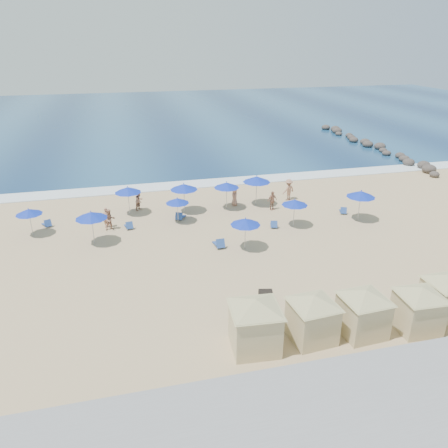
# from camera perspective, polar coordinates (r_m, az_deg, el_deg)

# --- Properties ---
(ground) EXTENTS (160.00, 160.00, 0.00)m
(ground) POSITION_cam_1_polar(r_m,az_deg,el_deg) (29.41, 3.80, -3.83)
(ground) COLOR tan
(ground) RESTS_ON ground
(ocean) EXTENTS (160.00, 80.00, 0.06)m
(ocean) POSITION_cam_1_polar(r_m,az_deg,el_deg) (81.39, -8.23, 13.63)
(ocean) COLOR navy
(ocean) RESTS_ON ground
(surf_line) EXTENTS (160.00, 2.50, 0.08)m
(surf_line) POSITION_cam_1_polar(r_m,az_deg,el_deg) (43.30, -2.38, 5.33)
(surf_line) COLOR white
(surf_line) RESTS_ON ground
(seawall) EXTENTS (160.00, 6.10, 1.22)m
(seawall) POSITION_cam_1_polar(r_m,az_deg,el_deg) (18.93, 17.02, -20.23)
(seawall) COLOR gray
(seawall) RESTS_ON ground
(rock_jetty) EXTENTS (2.56, 26.66, 0.96)m
(rock_jetty) POSITION_cam_1_polar(r_m,az_deg,el_deg) (60.69, 18.76, 9.70)
(rock_jetty) COLOR #2F2927
(rock_jetty) RESTS_ON ground
(trash_bin) EXTENTS (0.89, 0.89, 0.74)m
(trash_bin) POSITION_cam_1_polar(r_m,az_deg,el_deg) (24.02, 5.47, -9.62)
(trash_bin) COLOR black
(trash_bin) RESTS_ON ground
(cabana_0) EXTENTS (4.61, 4.61, 2.90)m
(cabana_0) POSITION_cam_1_polar(r_m,az_deg,el_deg) (20.28, 4.09, -12.09)
(cabana_0) COLOR #CDBA8C
(cabana_0) RESTS_ON ground
(cabana_1) EXTENTS (4.23, 4.23, 2.66)m
(cabana_1) POSITION_cam_1_polar(r_m,az_deg,el_deg) (21.25, 11.54, -11.17)
(cabana_1) COLOR #CDBA8C
(cabana_1) RESTS_ON ground
(cabana_2) EXTENTS (4.27, 4.27, 2.68)m
(cabana_2) POSITION_cam_1_polar(r_m,az_deg,el_deg) (22.22, 17.81, -10.20)
(cabana_2) COLOR #CDBA8C
(cabana_2) RESTS_ON ground
(cabana_3) EXTENTS (4.17, 4.17, 2.62)m
(cabana_3) POSITION_cam_1_polar(r_m,az_deg,el_deg) (23.49, 24.17, -9.39)
(cabana_3) COLOR #CDBA8C
(cabana_3) RESTS_ON ground
(cabana_4) EXTENTS (4.19, 4.19, 2.63)m
(cabana_4) POSITION_cam_1_polar(r_m,az_deg,el_deg) (25.20, 27.14, -7.66)
(cabana_4) COLOR #CDBA8C
(cabana_4) RESTS_ON ground
(umbrella_0) EXTENTS (1.87, 1.87, 2.13)m
(umbrella_0) POSITION_cam_1_polar(r_m,az_deg,el_deg) (34.22, -24.15, 1.48)
(umbrella_0) COLOR #A5A8AD
(umbrella_0) RESTS_ON ground
(umbrella_1) EXTENTS (2.18, 2.18, 2.48)m
(umbrella_1) POSITION_cam_1_polar(r_m,az_deg,el_deg) (31.15, -16.97, 1.11)
(umbrella_1) COLOR #A5A8AD
(umbrella_1) RESTS_ON ground
(umbrella_2) EXTENTS (2.12, 2.12, 2.42)m
(umbrella_2) POSITION_cam_1_polar(r_m,az_deg,el_deg) (35.85, -12.46, 4.39)
(umbrella_2) COLOR #A5A8AD
(umbrella_2) RESTS_ON ground
(umbrella_3) EXTENTS (2.23, 2.23, 2.54)m
(umbrella_3) POSITION_cam_1_polar(r_m,az_deg,el_deg) (35.53, -5.27, 4.86)
(umbrella_3) COLOR #A5A8AD
(umbrella_3) RESTS_ON ground
(umbrella_4) EXTENTS (1.82, 1.82, 2.07)m
(umbrella_4) POSITION_cam_1_polar(r_m,az_deg,el_deg) (33.70, -6.11, 3.05)
(umbrella_4) COLOR #A5A8AD
(umbrella_4) RESTS_ON ground
(umbrella_5) EXTENTS (2.04, 2.04, 2.32)m
(umbrella_5) POSITION_cam_1_polar(r_m,az_deg,el_deg) (29.12, 2.82, 0.30)
(umbrella_5) COLOR #A5A8AD
(umbrella_5) RESTS_ON ground
(umbrella_6) EXTENTS (2.11, 2.11, 2.40)m
(umbrella_6) POSITION_cam_1_polar(r_m,az_deg,el_deg) (36.20, 0.34, 5.11)
(umbrella_6) COLOR #A5A8AD
(umbrella_6) RESTS_ON ground
(umbrella_7) EXTENTS (1.97, 1.97, 2.24)m
(umbrella_7) POSITION_cam_1_polar(r_m,az_deg,el_deg) (33.17, 9.23, 2.81)
(umbrella_7) COLOR #A5A8AD
(umbrella_7) RESTS_ON ground
(umbrella_8) EXTENTS (2.34, 2.34, 2.67)m
(umbrella_8) POSITION_cam_1_polar(r_m,az_deg,el_deg) (37.07, 4.29, 5.86)
(umbrella_8) COLOR #A5A8AD
(umbrella_8) RESTS_ON ground
(umbrella_9) EXTENTS (2.22, 2.22, 2.53)m
(umbrella_9) POSITION_cam_1_polar(r_m,az_deg,el_deg) (35.37, 17.46, 3.76)
(umbrella_9) COLOR #A5A8AD
(umbrella_9) RESTS_ON ground
(beach_chair_0) EXTENTS (0.92, 1.24, 0.62)m
(beach_chair_0) POSITION_cam_1_polar(r_m,az_deg,el_deg) (36.01, -22.12, 0.05)
(beach_chair_0) COLOR #284994
(beach_chair_0) RESTS_ON ground
(beach_chair_1) EXTENTS (0.68, 1.22, 0.63)m
(beach_chair_1) POSITION_cam_1_polar(r_m,az_deg,el_deg) (33.79, -12.33, -0.19)
(beach_chair_1) COLOR #284994
(beach_chair_1) RESTS_ON ground
(beach_chair_2) EXTENTS (1.03, 1.37, 0.69)m
(beach_chair_2) POSITION_cam_1_polar(r_m,az_deg,el_deg) (34.81, -5.75, 1.00)
(beach_chair_2) COLOR #284994
(beach_chair_2) RESTS_ON ground
(beach_chair_3) EXTENTS (0.64, 1.35, 0.73)m
(beach_chair_3) POSITION_cam_1_polar(r_m,az_deg,el_deg) (30.11, -0.64, -2.55)
(beach_chair_3) COLOR #284994
(beach_chair_3) RESTS_ON ground
(beach_chair_4) EXTENTS (0.84, 1.23, 0.62)m
(beach_chair_4) POSITION_cam_1_polar(r_m,az_deg,el_deg) (33.44, 6.53, -0.05)
(beach_chair_4) COLOR #284994
(beach_chair_4) RESTS_ON ground
(beach_chair_5) EXTENTS (0.89, 1.22, 0.61)m
(beach_chair_5) POSITION_cam_1_polar(r_m,az_deg,el_deg) (37.17, 15.29, 1.69)
(beach_chair_5) COLOR #284994
(beach_chair_5) RESTS_ON ground
(beachgoer_0) EXTENTS (0.65, 0.51, 1.57)m
(beachgoer_0) POSITION_cam_1_polar(r_m,az_deg,el_deg) (34.13, -15.09, 0.80)
(beachgoer_0) COLOR #A8755D
(beachgoer_0) RESTS_ON ground
(beachgoer_1) EXTENTS (0.98, 0.99, 1.62)m
(beachgoer_1) POSITION_cam_1_polar(r_m,az_deg,el_deg) (37.01, -11.01, 3.00)
(beachgoer_1) COLOR #A8755D
(beachgoer_1) RESTS_ON ground
(beachgoer_2) EXTENTS (1.02, 0.68, 1.61)m
(beachgoer_2) POSITION_cam_1_polar(r_m,az_deg,el_deg) (36.62, 6.31, 3.07)
(beachgoer_2) COLOR #A8755D
(beachgoer_2) RESTS_ON ground
(beachgoer_3) EXTENTS (1.40, 1.13, 1.89)m
(beachgoer_3) POSITION_cam_1_polar(r_m,az_deg,el_deg) (39.07, 8.42, 4.48)
(beachgoer_3) COLOR #A8755D
(beachgoer_3) RESTS_ON ground
(beachgoer_4) EXTENTS (0.65, 0.86, 1.59)m
(beachgoer_4) POSITION_cam_1_polar(r_m,az_deg,el_deg) (37.36, 1.39, 3.60)
(beachgoer_4) COLOR #A8755D
(beachgoer_4) RESTS_ON ground
(beachgoer_5) EXTENTS (0.92, 0.80, 1.61)m
(beachgoer_5) POSITION_cam_1_polar(r_m,az_deg,el_deg) (33.65, -14.67, 0.55)
(beachgoer_5) COLOR #A8755D
(beachgoer_5) RESTS_ON ground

